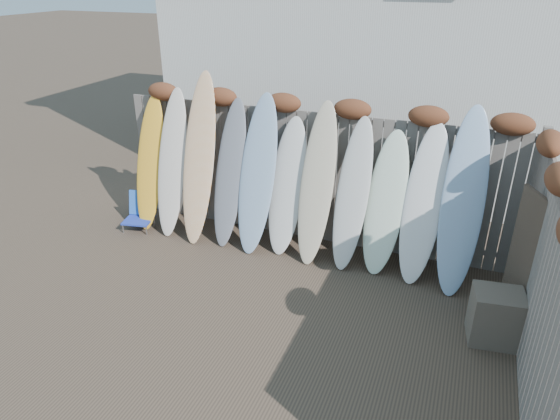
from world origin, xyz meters
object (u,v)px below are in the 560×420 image
(beach_chair, at_px, (140,212))
(lattice_panel, at_px, (535,274))
(wooden_crate, at_px, (495,317))
(surfboard_0, at_px, (150,163))

(beach_chair, height_order, lattice_panel, lattice_panel)
(wooden_crate, bearing_deg, lattice_panel, 33.32)
(wooden_crate, bearing_deg, beach_chair, 170.70)
(beach_chair, distance_m, wooden_crate, 5.44)
(beach_chair, height_order, wooden_crate, wooden_crate)
(beach_chair, distance_m, lattice_panel, 5.74)
(wooden_crate, xyz_separation_m, surfboard_0, (-5.23, 1.11, 0.73))
(lattice_panel, bearing_deg, beach_chair, 149.10)
(lattice_panel, distance_m, surfboard_0, 5.62)
(beach_chair, xyz_separation_m, wooden_crate, (5.36, -0.88, 0.05))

